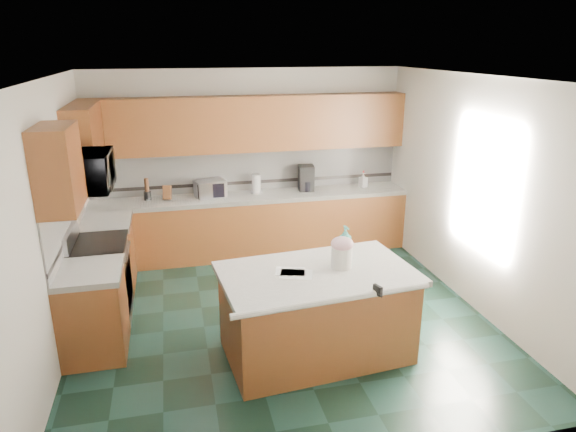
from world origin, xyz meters
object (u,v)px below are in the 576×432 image
object	(u,v)px
island_base	(316,316)
soap_bottle_island	(345,244)
toaster_oven	(210,189)
coffee_maker	(306,178)
island_top	(317,274)
knife_block	(167,193)
treat_jar	(342,257)

from	to	relation	value
island_base	soap_bottle_island	xyz separation A→B (m)	(0.33, 0.16, 0.68)
soap_bottle_island	toaster_oven	size ratio (longest dim) A/B	0.91
island_base	coffee_maker	xyz separation A→B (m)	(0.65, 2.86, 0.68)
soap_bottle_island	coffee_maker	xyz separation A→B (m)	(0.32, 2.70, -0.00)
island_top	knife_block	world-z (taller)	knife_block
treat_jar	soap_bottle_island	distance (m)	0.16
soap_bottle_island	knife_block	xyz separation A→B (m)	(-1.73, 2.67, -0.09)
treat_jar	coffee_maker	size ratio (longest dim) A/B	0.56
island_base	soap_bottle_island	distance (m)	0.77
soap_bottle_island	knife_block	size ratio (longest dim) A/B	1.91
knife_block	coffee_maker	distance (m)	2.05
island_base	coffee_maker	world-z (taller)	coffee_maker
island_top	coffee_maker	world-z (taller)	coffee_maker
coffee_maker	soap_bottle_island	bearing A→B (deg)	-89.77
treat_jar	knife_block	xyz separation A→B (m)	(-1.66, 2.79, -0.01)
treat_jar	coffee_maker	distance (m)	2.85
island_top	coffee_maker	bearing A→B (deg)	71.67
treat_jar	island_base	bearing A→B (deg)	178.00
island_base	toaster_oven	world-z (taller)	toaster_oven
island_top	toaster_oven	world-z (taller)	toaster_oven
island_base	soap_bottle_island	world-z (taller)	soap_bottle_island
knife_block	soap_bottle_island	bearing A→B (deg)	-44.00
toaster_oven	coffee_maker	xyz separation A→B (m)	(1.44, 0.03, 0.07)
island_base	knife_block	distance (m)	3.21
soap_bottle_island	toaster_oven	distance (m)	2.90
treat_jar	toaster_oven	world-z (taller)	toaster_oven
island_top	treat_jar	bearing A→B (deg)	2.81
knife_block	coffee_maker	xyz separation A→B (m)	(2.05, 0.03, 0.09)
island_top	treat_jar	size ratio (longest dim) A/B	8.80
island_base	knife_block	bearing A→B (deg)	110.77
soap_bottle_island	toaster_oven	xyz separation A→B (m)	(-1.12, 2.67, -0.07)
island_top	soap_bottle_island	xyz separation A→B (m)	(0.33, 0.16, 0.22)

